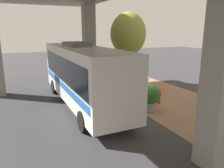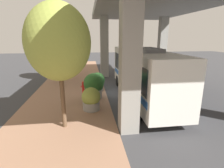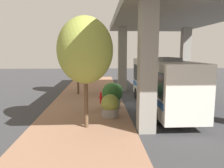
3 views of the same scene
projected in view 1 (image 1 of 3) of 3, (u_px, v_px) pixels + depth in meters
name	position (u px, v px, depth m)	size (l,w,h in m)	color
ground_plane	(132.00, 107.00, 13.48)	(80.00, 80.00, 0.00)	#38383A
sidewalk_strip	(171.00, 101.00, 14.70)	(6.00, 40.00, 0.02)	#936B51
bus	(82.00, 72.00, 13.51)	(2.65, 10.56, 3.88)	silver
fire_hydrant	(159.00, 96.00, 14.00)	(0.42, 0.20, 0.99)	red
planter_front	(149.00, 97.00, 12.86)	(1.31, 1.31, 1.59)	gray
planter_middle	(124.00, 82.00, 16.93)	(1.20, 1.20, 1.50)	gray
planter_back	(136.00, 86.00, 14.75)	(1.55, 1.55, 1.94)	gray
street_tree_near	(128.00, 34.00, 18.46)	(3.02, 3.02, 6.15)	brown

